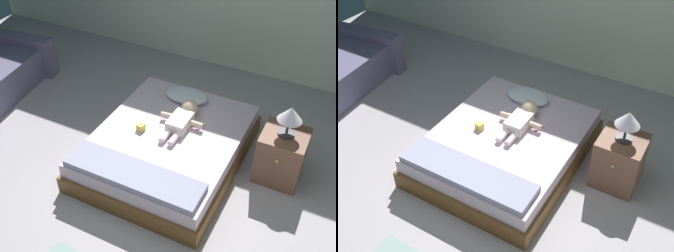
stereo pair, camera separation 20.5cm
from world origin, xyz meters
TOP-DOWN VIEW (x-y plane):
  - ground_plane at (0.00, 0.00)m, footprint 8.00×8.00m
  - bed at (0.19, 0.85)m, footprint 1.45×1.82m
  - pillow at (0.10, 1.48)m, footprint 0.49×0.30m
  - baby at (0.24, 1.07)m, footprint 0.48×0.64m
  - toothbrush at (0.45, 1.09)m, footprint 0.06×0.14m
  - nightstand at (1.28, 1.13)m, footprint 0.43×0.46m
  - lamp at (1.28, 1.13)m, footprint 0.23×0.23m
  - blanket at (0.19, 0.17)m, footprint 1.30×0.34m
  - toy_block at (-0.09, 0.78)m, footprint 0.08×0.08m

SIDE VIEW (x-z plane):
  - ground_plane at x=0.00m, z-range 0.00..0.00m
  - bed at x=0.19m, z-range 0.00..0.34m
  - nightstand at x=1.28m, z-range 0.00..0.54m
  - toothbrush at x=0.45m, z-range 0.33..0.36m
  - blanket at x=0.19m, z-range 0.34..0.40m
  - toy_block at x=-0.09m, z-range 0.34..0.41m
  - pillow at x=0.10m, z-range 0.34..0.45m
  - baby at x=0.24m, z-range 0.32..0.50m
  - lamp at x=1.28m, z-range 0.60..0.91m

